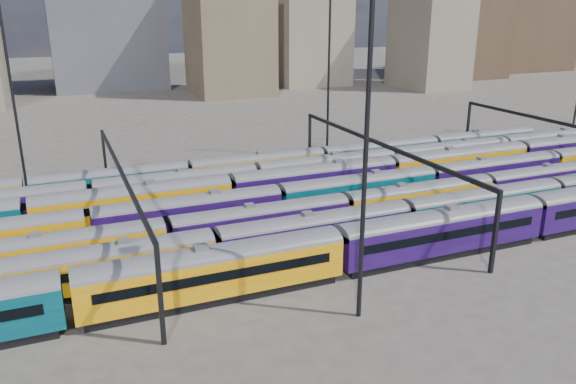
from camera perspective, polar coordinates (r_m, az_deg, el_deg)
name	(u,v)px	position (r m, az deg, el deg)	size (l,w,h in m)	color
ground	(303,216)	(65.68, 1.54, -2.48)	(500.00, 500.00, 0.00)	#47403C
rake_0	(442,227)	(56.60, 15.39, -3.46)	(113.42, 3.32, 5.61)	black
rake_1	(316,229)	(55.08, 2.91, -3.75)	(142.91, 2.99, 5.03)	black
rake_2	(419,196)	(66.77, 13.21, -0.35)	(135.73, 2.84, 4.77)	black
rake_3	(190,210)	(60.85, -9.97, -1.81)	(143.86, 3.01, 5.06)	black
rake_4	(230,188)	(66.79, -5.89, 0.39)	(132.80, 3.24, 5.46)	black
rake_5	(256,174)	(72.86, -3.30, 1.79)	(122.23, 2.98, 5.02)	black
rake_6	(188,172)	(75.52, -10.10, 2.04)	(117.37, 2.86, 4.81)	black
gantry_1	(121,180)	(58.61, -16.56, 1.17)	(0.35, 40.35, 8.03)	black
gantry_2	(380,152)	(68.18, 9.30, 4.04)	(0.35, 40.35, 8.03)	black
gantry_3	(566,132)	(87.53, 26.37, 5.52)	(0.35, 40.35, 8.03)	black
mast_1	(11,86)	(78.71, -26.31, 9.63)	(1.40, 0.50, 25.60)	black
mast_2	(366,144)	(40.64, 7.95, 4.87)	(1.40, 0.50, 25.60)	black
mast_3	(329,70)	(90.03, 4.17, 12.29)	(1.40, 0.50, 25.60)	black
skyline	(459,15)	(207.50, 16.94, 16.85)	(399.22, 60.48, 50.03)	#665B4C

